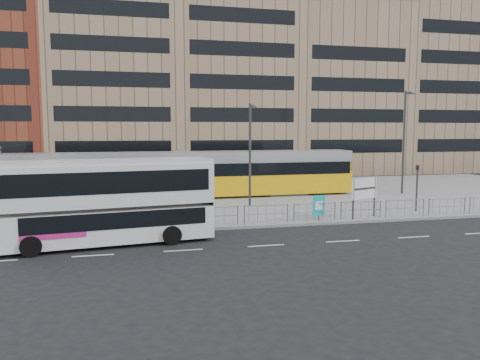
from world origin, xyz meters
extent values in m
plane|color=black|center=(0.00, 0.00, 0.00)|extent=(120.00, 120.00, 0.00)
cube|color=slate|center=(0.00, 12.00, 0.07)|extent=(64.00, 24.00, 0.15)
cube|color=gray|center=(0.00, 0.05, 0.07)|extent=(64.00, 0.25, 0.17)
cube|color=#957B60|center=(-10.00, 34.00, 11.00)|extent=(14.00, 16.00, 22.00)
cube|color=#957B60|center=(4.00, 34.00, 12.00)|extent=(14.00, 16.00, 24.00)
cube|color=#957B60|center=(18.00, 34.00, 10.50)|extent=(14.00, 16.00, 21.00)
cube|color=#38383D|center=(18.00, 34.00, 21.60)|extent=(14.40, 16.40, 1.20)
cube|color=#957B60|center=(32.00, 34.00, 11.50)|extent=(14.00, 16.00, 23.00)
cylinder|color=gray|center=(2.00, 0.50, 1.20)|extent=(32.00, 0.05, 0.05)
cylinder|color=gray|center=(2.00, 0.50, 0.70)|extent=(32.00, 0.04, 0.04)
cylinder|color=gray|center=(-14.00, 0.50, 0.70)|extent=(0.07, 0.07, 1.10)
cube|color=white|center=(1.00, -4.00, 0.01)|extent=(62.00, 0.12, 0.01)
cube|color=silver|center=(-9.53, -2.00, 0.98)|extent=(10.54, 3.72, 1.59)
cube|color=silver|center=(-9.53, -2.00, 2.95)|extent=(10.54, 3.72, 1.97)
cube|color=silver|center=(-9.53, -2.00, 3.98)|extent=(10.52, 3.63, 0.28)
cube|color=black|center=(-9.07, -1.94, 1.36)|extent=(8.68, 3.52, 0.80)
cube|color=black|center=(-9.53, -2.00, 3.14)|extent=(9.98, 3.69, 1.03)
cube|color=#B22372|center=(-11.86, -2.31, 0.94)|extent=(3.11, 2.77, 0.47)
cylinder|color=black|center=(-6.40, -2.79, 0.47)|extent=(0.97, 0.40, 0.94)
cylinder|color=black|center=(-6.72, -0.42, 0.47)|extent=(0.97, 0.40, 0.94)
cylinder|color=black|center=(-12.63, -3.62, 0.47)|extent=(0.97, 0.40, 0.94)
cylinder|color=black|center=(-12.94, -1.25, 0.47)|extent=(0.97, 0.40, 0.94)
cube|color=#E5AC0C|center=(-5.83, 11.82, 1.21)|extent=(31.18, 3.60, 1.78)
cube|color=black|center=(-5.83, 11.82, 2.43)|extent=(30.74, 3.63, 1.00)
cube|color=#A2A2A7|center=(-5.83, 11.82, 3.37)|extent=(31.18, 3.37, 0.89)
cube|color=#E5AC0C|center=(9.07, 12.13, 1.93)|extent=(1.39, 2.53, 2.89)
cylinder|color=#2D2D30|center=(-5.83, 11.82, 2.04)|extent=(2.71, 2.71, 3.34)
cube|color=#2D2D30|center=(4.17, 12.03, 0.43)|extent=(3.39, 2.87, 0.56)
cube|color=#2D2D30|center=(-15.83, 11.61, 0.43)|extent=(3.39, 2.87, 0.56)
cylinder|color=#2D2D30|center=(4.76, 0.45, 1.38)|extent=(0.11, 0.11, 2.47)
cylinder|color=#2D2D30|center=(6.55, 1.15, 1.38)|extent=(0.11, 0.11, 2.47)
cube|color=white|center=(5.65, 0.80, 1.97)|extent=(2.03, 0.86, 1.29)
cylinder|color=#2D2D30|center=(2.59, 0.55, 0.56)|extent=(0.06, 0.06, 0.82)
cube|color=#0CB1B4|center=(2.59, 0.55, 1.07)|extent=(0.81, 0.22, 1.22)
cube|color=white|center=(2.59, 0.51, 1.07)|extent=(0.50, 0.11, 0.51)
imported|color=black|center=(-8.06, 1.52, 0.96)|extent=(0.39, 0.59, 1.62)
cylinder|color=#2D2D30|center=(-6.31, 0.50, 1.65)|extent=(0.12, 0.12, 3.00)
imported|color=#2D2D30|center=(-6.31, 0.50, 2.75)|extent=(0.23, 0.25, 1.00)
cylinder|color=#2D2D30|center=(10.17, 2.12, 1.65)|extent=(0.12, 0.12, 3.00)
imported|color=#2D2D30|center=(10.17, 2.12, 2.75)|extent=(0.21, 0.23, 1.00)
cylinder|color=#2D2D30|center=(-0.10, 6.73, 3.77)|extent=(0.18, 0.18, 7.24)
cylinder|color=#2D2D30|center=(-0.10, 6.33, 7.19)|extent=(0.14, 0.90, 0.14)
cube|color=#2D2D30|center=(-0.10, 5.88, 7.09)|extent=(0.45, 0.20, 0.12)
cylinder|color=#2D2D30|center=(14.13, 10.13, 4.47)|extent=(0.18, 0.18, 8.64)
cylinder|color=#2D2D30|center=(14.13, 9.73, 8.59)|extent=(0.14, 0.90, 0.14)
cube|color=#2D2D30|center=(14.13, 9.28, 8.49)|extent=(0.45, 0.20, 0.12)
camera|label=1|loc=(-8.18, -25.22, 5.58)|focal=35.00mm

